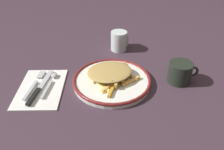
# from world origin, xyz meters

# --- Properties ---
(ground_plane) EXTENTS (2.60, 2.60, 0.00)m
(ground_plane) POSITION_xyz_m (0.00, 0.00, 0.00)
(ground_plane) COLOR #3C2B37
(plate) EXTENTS (0.30, 0.30, 0.02)m
(plate) POSITION_xyz_m (0.00, 0.00, 0.01)
(plate) COLOR white
(plate) RESTS_ON ground_plane
(fries_heap) EXTENTS (0.22, 0.22, 0.04)m
(fries_heap) POSITION_xyz_m (-0.00, 0.01, 0.04)
(fries_heap) COLOR #DCA555
(fries_heap) RESTS_ON plate
(napkin) EXTENTS (0.16, 0.24, 0.01)m
(napkin) POSITION_xyz_m (-0.26, -0.03, 0.00)
(napkin) COLOR white
(napkin) RESTS_ON ground_plane
(fork) EXTENTS (0.04, 0.18, 0.01)m
(fork) POSITION_xyz_m (-0.29, -0.02, 0.01)
(fork) COLOR silver
(fork) RESTS_ON napkin
(knife) EXTENTS (0.05, 0.21, 0.01)m
(knife) POSITION_xyz_m (-0.27, -0.05, 0.01)
(knife) COLOR black
(knife) RESTS_ON napkin
(spoon) EXTENTS (0.03, 0.15, 0.01)m
(spoon) POSITION_xyz_m (-0.23, 0.00, 0.01)
(spoon) COLOR silver
(spoon) RESTS_ON napkin
(water_glass) EXTENTS (0.08, 0.08, 0.09)m
(water_glass) POSITION_xyz_m (0.03, 0.27, 0.05)
(water_glass) COLOR silver
(water_glass) RESTS_ON ground_plane
(coffee_mug) EXTENTS (0.11, 0.09, 0.08)m
(coffee_mug) POSITION_xyz_m (0.26, 0.01, 0.04)
(coffee_mug) COLOR #212921
(coffee_mug) RESTS_ON ground_plane
(salt_shaker) EXTENTS (0.03, 0.03, 0.07)m
(salt_shaker) POSITION_xyz_m (0.07, 0.31, 0.03)
(salt_shaker) COLOR silver
(salt_shaker) RESTS_ON ground_plane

